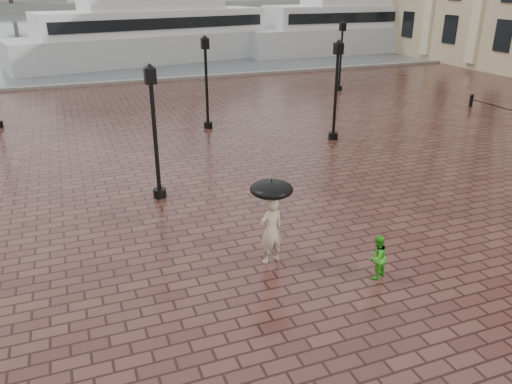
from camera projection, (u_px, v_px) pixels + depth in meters
harbour_water at (106, 23)px, 89.79m from camera, size 240.00×240.00×0.00m
quay_edge at (183, 79)px, 38.16m from camera, size 80.00×0.60×0.30m
far_shore at (83, 3)px, 147.92m from camera, size 300.00×60.00×2.00m
street_lamps at (217, 83)px, 24.33m from camera, size 21.44×14.44×4.40m
adult_pedestrian at (271, 231)px, 12.92m from camera, size 0.73×0.54×1.84m
child_pedestrian at (377, 257)px, 12.35m from camera, size 0.69×0.62×1.17m
ferry_near at (155, 33)px, 45.95m from camera, size 26.58×11.33×8.48m
ferry_far at (363, 25)px, 53.12m from camera, size 26.55×6.61×8.69m
umbrella at (272, 189)px, 12.47m from camera, size 1.10×1.10×1.18m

